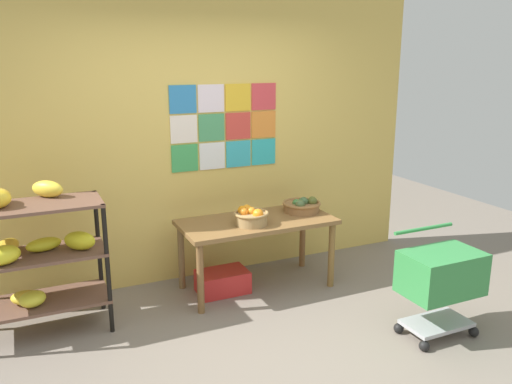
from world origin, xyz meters
TOP-DOWN VIEW (x-y plane):
  - ground at (0.00, 0.00)m, footprint 9.44×9.44m
  - back_wall_with_art at (0.00, 1.75)m, footprint 4.70×0.07m
  - banana_shelf_unit at (-1.51, 1.15)m, footprint 0.98×0.56m
  - display_table at (0.40, 1.21)m, footprint 1.41×0.67m
  - fruit_basket_back_left at (0.91, 1.27)m, footprint 0.37×0.37m
  - fruit_basket_centre at (0.29, 1.11)m, footprint 0.31×0.31m
  - produce_crate_under_table at (0.07, 1.24)m, footprint 0.46×0.31m
  - shopping_cart at (1.30, -0.18)m, footprint 0.59×0.43m

SIDE VIEW (x-z plane):
  - ground at x=0.00m, z-range 0.00..0.00m
  - produce_crate_under_table at x=0.07m, z-range 0.00..0.20m
  - shopping_cart at x=1.30m, z-range 0.08..0.90m
  - display_table at x=0.40m, z-range 0.25..0.91m
  - banana_shelf_unit at x=-1.51m, z-range 0.11..1.30m
  - fruit_basket_back_left at x=0.91m, z-range 0.65..0.80m
  - fruit_basket_centre at x=0.29m, z-range 0.66..0.82m
  - back_wall_with_art at x=0.00m, z-range 0.00..2.96m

